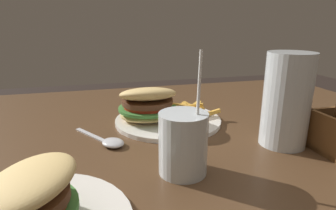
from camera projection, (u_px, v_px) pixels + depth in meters
The scene contains 5 objects.
dining_table at pixel (130, 176), 0.61m from camera, with size 1.54×1.01×0.72m.
meal_plate_near at pixel (156, 109), 0.69m from camera, with size 0.27×0.26×0.11m.
beer_glass at pixel (286, 104), 0.56m from camera, with size 0.09×0.09×0.19m.
juice_glass at pixel (183, 146), 0.46m from camera, with size 0.08×0.08×0.20m.
spoon at pixel (111, 142), 0.57m from camera, with size 0.11×0.15×0.01m.
Camera 1 is at (0.06, 0.54, 0.97)m, focal length 30.00 mm.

